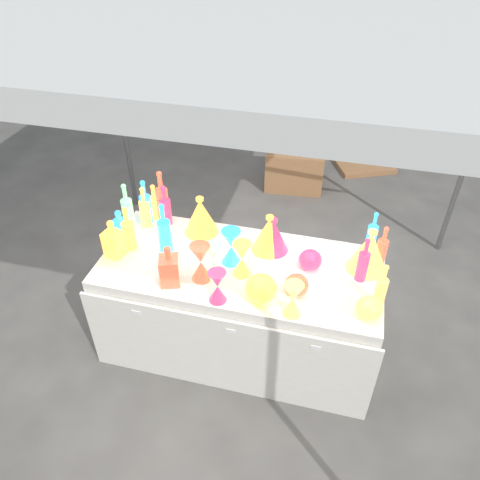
% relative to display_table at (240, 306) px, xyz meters
% --- Properties ---
extents(ground, '(80.00, 80.00, 0.00)m').
position_rel_display_table_xyz_m(ground, '(-0.00, 0.01, -0.37)').
color(ground, slate).
rests_on(ground, ground).
extents(display_table, '(1.84, 0.83, 0.75)m').
position_rel_display_table_xyz_m(display_table, '(0.00, 0.00, 0.00)').
color(display_table, white).
rests_on(display_table, ground).
extents(cardboard_box_closed, '(0.64, 0.49, 0.44)m').
position_rel_display_table_xyz_m(cardboard_box_closed, '(0.04, 2.28, -0.15)').
color(cardboard_box_closed, '#A5724A').
rests_on(cardboard_box_closed, ground).
extents(cardboard_box_flat, '(0.76, 0.67, 0.05)m').
position_rel_display_table_xyz_m(cardboard_box_flat, '(0.78, 2.88, -0.35)').
color(cardboard_box_flat, '#A5724A').
rests_on(cardboard_box_flat, ground).
extents(bottle_0, '(0.09, 0.09, 0.28)m').
position_rel_display_table_xyz_m(bottle_0, '(-0.71, 0.36, 0.52)').
color(bottle_0, red).
rests_on(bottle_0, display_table).
extents(bottle_1, '(0.10, 0.10, 0.34)m').
position_rel_display_table_xyz_m(bottle_1, '(-0.75, 0.30, 0.55)').
color(bottle_1, '#178225').
rests_on(bottle_1, display_table).
extents(bottle_2, '(0.11, 0.11, 0.39)m').
position_rel_display_table_xyz_m(bottle_2, '(-0.65, 0.36, 0.57)').
color(bottle_2, orange).
rests_on(bottle_2, display_table).
extents(bottle_3, '(0.10, 0.10, 0.31)m').
position_rel_display_table_xyz_m(bottle_3, '(-0.62, 0.32, 0.53)').
color(bottle_3, '#1B329F').
rests_on(bottle_3, display_table).
extents(bottle_4, '(0.07, 0.07, 0.31)m').
position_rel_display_table_xyz_m(bottle_4, '(-0.75, 0.26, 0.53)').
color(bottle_4, '#116D5B').
rests_on(bottle_4, display_table).
extents(bottle_5, '(0.09, 0.09, 0.35)m').
position_rel_display_table_xyz_m(bottle_5, '(-0.85, 0.21, 0.55)').
color(bottle_5, '#D42AAF').
rests_on(bottle_5, display_table).
extents(bottle_6, '(0.10, 0.10, 0.32)m').
position_rel_display_table_xyz_m(bottle_6, '(-0.75, -0.00, 0.54)').
color(bottle_6, red).
rests_on(bottle_6, display_table).
extents(bottle_7, '(0.09, 0.09, 0.37)m').
position_rel_display_table_xyz_m(bottle_7, '(-0.51, 0.03, 0.56)').
color(bottle_7, '#178225').
rests_on(bottle_7, display_table).
extents(decanter_0, '(0.13, 0.13, 0.27)m').
position_rel_display_table_xyz_m(decanter_0, '(-0.81, -0.09, 0.51)').
color(decanter_0, red).
rests_on(decanter_0, display_table).
extents(decanter_1, '(0.15, 0.15, 0.28)m').
position_rel_display_table_xyz_m(decanter_1, '(-0.37, -0.25, 0.52)').
color(decanter_1, orange).
rests_on(decanter_1, display_table).
extents(decanter_2, '(0.14, 0.14, 0.27)m').
position_rel_display_table_xyz_m(decanter_2, '(-0.81, 0.02, 0.51)').
color(decanter_2, '#178225').
rests_on(decanter_2, display_table).
extents(hourglass_0, '(0.15, 0.15, 0.25)m').
position_rel_display_table_xyz_m(hourglass_0, '(-0.20, -0.17, 0.50)').
color(hourglass_0, orange).
rests_on(hourglass_0, display_table).
extents(hourglass_1, '(0.11, 0.11, 0.21)m').
position_rel_display_table_xyz_m(hourglass_1, '(-0.05, -0.33, 0.48)').
color(hourglass_1, '#1B329F').
rests_on(hourglass_1, display_table).
extents(hourglass_2, '(0.12, 0.12, 0.22)m').
position_rel_display_table_xyz_m(hourglass_2, '(0.39, -0.33, 0.49)').
color(hourglass_2, '#116D5B').
rests_on(hourglass_2, display_table).
extents(hourglass_3, '(0.14, 0.14, 0.23)m').
position_rel_display_table_xyz_m(hourglass_3, '(-0.13, -0.12, 0.49)').
color(hourglass_3, '#D42AAF').
rests_on(hourglass_3, display_table).
extents(hourglass_4, '(0.12, 0.12, 0.23)m').
position_rel_display_table_xyz_m(hourglass_4, '(0.03, -0.07, 0.49)').
color(hourglass_4, red).
rests_on(hourglass_4, display_table).
extents(hourglass_5, '(0.16, 0.16, 0.25)m').
position_rel_display_table_xyz_m(hourglass_5, '(-0.06, 0.02, 0.50)').
color(hourglass_5, '#178225').
rests_on(hourglass_5, display_table).
extents(globe_0, '(0.21, 0.21, 0.15)m').
position_rel_display_table_xyz_m(globe_0, '(0.19, -0.26, 0.45)').
color(globe_0, red).
rests_on(globe_0, display_table).
extents(globe_1, '(0.18, 0.18, 0.12)m').
position_rel_display_table_xyz_m(globe_1, '(0.80, -0.25, 0.44)').
color(globe_1, '#116D5B').
rests_on(globe_1, display_table).
extents(globe_2, '(0.19, 0.19, 0.12)m').
position_rel_display_table_xyz_m(globe_2, '(0.39, -0.16, 0.43)').
color(globe_2, orange).
rests_on(globe_2, display_table).
extents(globe_3, '(0.17, 0.17, 0.12)m').
position_rel_display_table_xyz_m(globe_3, '(0.43, 0.09, 0.43)').
color(globe_3, '#1B329F').
rests_on(globe_3, display_table).
extents(lampshade_0, '(0.31, 0.31, 0.28)m').
position_rel_display_table_xyz_m(lampshade_0, '(-0.35, 0.29, 0.51)').
color(lampshade_0, '#EDFC35').
rests_on(lampshade_0, display_table).
extents(lampshade_1, '(0.27, 0.27, 0.27)m').
position_rel_display_table_xyz_m(lampshade_1, '(0.14, 0.21, 0.51)').
color(lampshade_1, '#EDFC35').
rests_on(lampshade_1, display_table).
extents(lampshade_2, '(0.27, 0.27, 0.25)m').
position_rel_display_table_xyz_m(lampshade_2, '(0.17, 0.21, 0.50)').
color(lampshade_2, '#1B329F').
rests_on(lampshade_2, display_table).
extents(lampshade_3, '(0.30, 0.30, 0.29)m').
position_rel_display_table_xyz_m(lampshade_3, '(0.78, 0.18, 0.52)').
color(lampshade_3, '#116D5B').
rests_on(lampshade_3, display_table).
extents(bottle_8, '(0.07, 0.07, 0.30)m').
position_rel_display_table_xyz_m(bottle_8, '(0.79, 0.37, 0.53)').
color(bottle_8, '#178225').
rests_on(bottle_8, display_table).
extents(bottle_9, '(0.08, 0.08, 0.30)m').
position_rel_display_table_xyz_m(bottle_9, '(0.86, 0.23, 0.52)').
color(bottle_9, orange).
rests_on(bottle_9, display_table).
extents(bottle_10, '(0.09, 0.09, 0.31)m').
position_rel_display_table_xyz_m(bottle_10, '(0.75, 0.06, 0.53)').
color(bottle_10, '#1B329F').
rests_on(bottle_10, display_table).
extents(bottle_11, '(0.08, 0.08, 0.30)m').
position_rel_display_table_xyz_m(bottle_11, '(0.86, -0.14, 0.53)').
color(bottle_11, '#116D5B').
rests_on(bottle_11, display_table).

